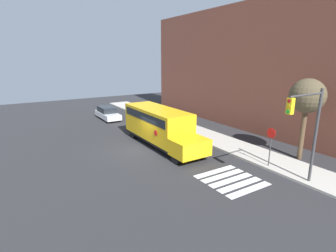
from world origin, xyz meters
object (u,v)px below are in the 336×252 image
stop_sign (271,142)px  tree_near_sidewalk (307,97)px  school_bus (159,125)px  traffic_light (308,125)px  parked_car (107,113)px

stop_sign → tree_near_sidewalk: 4.23m
school_bus → traffic_light: size_ratio=1.68×
parked_car → tree_near_sidewalk: bearing=20.8°
parked_car → traffic_light: 22.54m
stop_sign → traffic_light: bearing=-15.6°
stop_sign → tree_near_sidewalk: tree_near_sidewalk is taller
traffic_light → stop_sign: bearing=164.4°
stop_sign → traffic_light: traffic_light is taller
school_bus → tree_near_sidewalk: (8.09, 6.94, 2.75)m
stop_sign → traffic_light: 3.34m
stop_sign → traffic_light: (2.68, -0.75, 1.85)m
school_bus → traffic_light: bearing=15.5°
traffic_light → parked_car: bearing=-171.2°
school_bus → stop_sign: size_ratio=3.38×
parked_car → tree_near_sidewalk: (19.56, 7.41, 3.76)m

